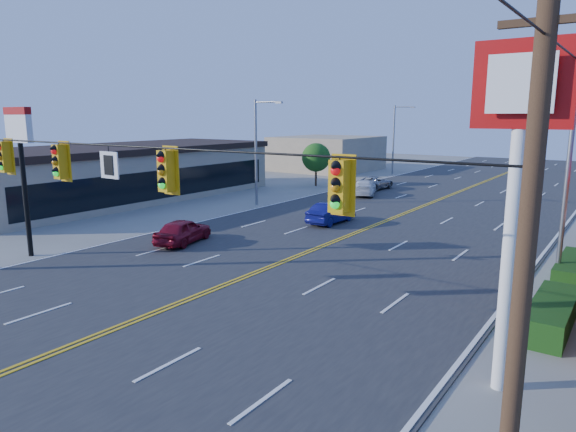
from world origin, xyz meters
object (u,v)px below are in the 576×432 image
Objects in this scene: car_white at (364,188)px; car_silver at (375,183)px; kfc_pylon at (518,149)px; signal_span at (83,182)px; pizza_hut_sign at (21,150)px; car_magenta at (183,232)px; car_blue at (331,214)px.

car_white reaches higher than car_silver.
kfc_pylon is 1.86× the size of car_white.
signal_span is 5.31× the size of car_white.
pizza_hut_sign reaches higher than car_white.
car_magenta is at bearing 161.22° from kfc_pylon.
pizza_hut_sign is at bearing 57.95° from car_white.
car_white is 3.99m from car_silver.
signal_span is 19.69m from car_blue.
car_white is at bearing -105.04° from car_magenta.
pizza_hut_sign is 27.69m from car_white.
car_silver is at bearing 101.23° from signal_span.
pizza_hut_sign is 1.75× the size of car_magenta.
signal_span is at bearing -160.22° from kfc_pylon.
car_blue is at bearing 84.93° from car_white.
pizza_hut_sign is (-22.00, 0.00, -0.86)m from kfc_pylon.
car_silver is at bearing 82.66° from pizza_hut_sign.
car_silver is at bearing -99.96° from car_white.
car_magenta is at bearing 95.65° from car_silver.
signal_span is 12.58m from car_magenta.
car_magenta is 20.94m from car_white.
signal_span reaches higher than pizza_hut_sign.
kfc_pylon is 2.12× the size of car_blue.
car_white is at bearing 101.14° from signal_span.
pizza_hut_sign is at bearing 180.00° from kfc_pylon.
signal_span reaches higher than car_blue.
car_magenta is at bearing 67.62° from car_blue.
car_silver is (3.97, 30.80, -4.57)m from pizza_hut_sign.
pizza_hut_sign is at bearing 87.18° from car_silver.
car_magenta is at bearing 53.21° from pizza_hut_sign.
car_white is (4.80, 26.90, -4.52)m from pizza_hut_sign.
car_blue is 16.34m from car_silver.
car_blue is (3.92, 9.11, -0.00)m from car_magenta.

